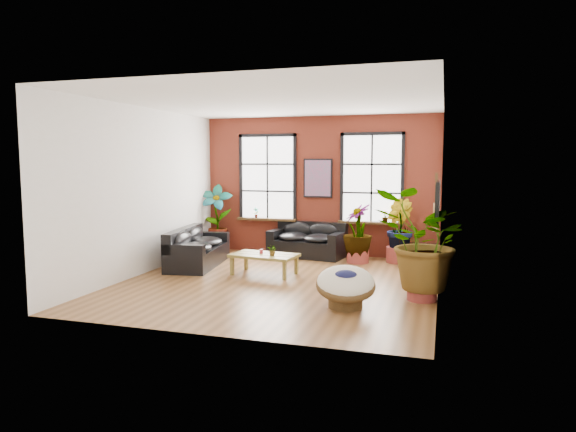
{
  "coord_description": "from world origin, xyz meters",
  "views": [
    {
      "loc": [
        3.05,
        -9.42,
        2.35
      ],
      "look_at": [
        0.0,
        0.6,
        1.25
      ],
      "focal_mm": 32.0,
      "sensor_mm": 36.0,
      "label": 1
    }
  ],
  "objects_px": {
    "papasan_chair": "(346,285)",
    "sofa_left": "(196,249)",
    "coffee_table": "(264,256)",
    "sofa_back": "(308,241)"
  },
  "relations": [
    {
      "from": "sofa_back",
      "to": "coffee_table",
      "type": "height_order",
      "value": "sofa_back"
    },
    {
      "from": "sofa_left",
      "to": "coffee_table",
      "type": "xyz_separation_m",
      "value": [
        1.82,
        -0.45,
        -0.0
      ]
    },
    {
      "from": "coffee_table",
      "to": "papasan_chair",
      "type": "height_order",
      "value": "papasan_chair"
    },
    {
      "from": "coffee_table",
      "to": "sofa_left",
      "type": "bearing_deg",
      "value": 172.67
    },
    {
      "from": "sofa_left",
      "to": "papasan_chair",
      "type": "xyz_separation_m",
      "value": [
        3.9,
        -2.37,
        -0.01
      ]
    },
    {
      "from": "sofa_left",
      "to": "papasan_chair",
      "type": "bearing_deg",
      "value": -129.87
    },
    {
      "from": "sofa_back",
      "to": "sofa_left",
      "type": "distance_m",
      "value": 2.84
    },
    {
      "from": "coffee_table",
      "to": "papasan_chair",
      "type": "distance_m",
      "value": 2.83
    },
    {
      "from": "coffee_table",
      "to": "sofa_back",
      "type": "bearing_deg",
      "value": 88.3
    },
    {
      "from": "papasan_chair",
      "to": "sofa_left",
      "type": "bearing_deg",
      "value": 135.72
    }
  ]
}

